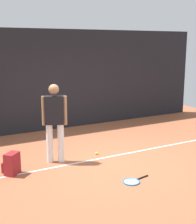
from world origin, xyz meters
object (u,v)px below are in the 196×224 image
object	(u,v)px
backpack	(12,164)
tennis_player	(55,119)
tennis_racket	(132,181)
tennis_ball_near_player	(97,153)

from	to	relation	value
backpack	tennis_player	bearing A→B (deg)	149.89
tennis_player	backpack	bearing A→B (deg)	-143.27
tennis_racket	backpack	xyz separation A→B (m)	(-1.89, 1.42, 0.20)
tennis_player	tennis_racket	xyz separation A→B (m)	(0.88, -1.65, -0.95)
tennis_player	tennis_racket	distance (m)	2.10
tennis_player	backpack	xyz separation A→B (m)	(-1.00, -0.23, -0.76)
tennis_player	tennis_racket	size ratio (longest dim) A/B	2.68
backpack	tennis_ball_near_player	xyz separation A→B (m)	(2.00, 0.20, -0.18)
tennis_ball_near_player	tennis_racket	bearing A→B (deg)	-94.10
tennis_ball_near_player	backpack	bearing A→B (deg)	-174.24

